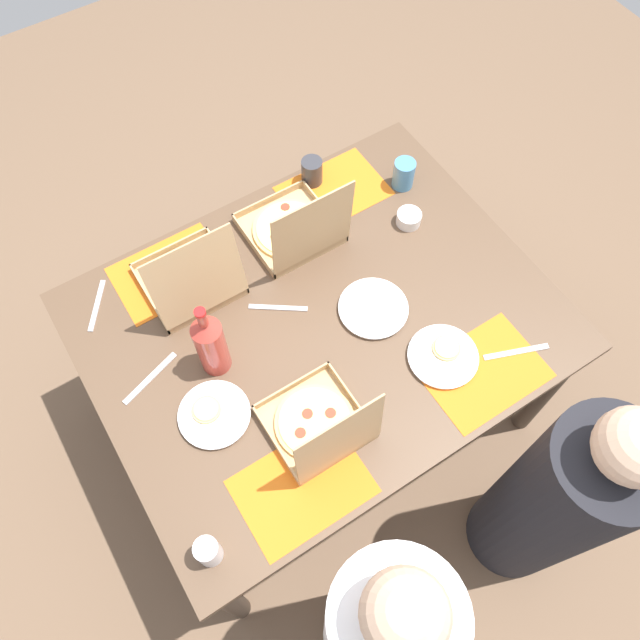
{
  "coord_description": "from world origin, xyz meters",
  "views": [
    {
      "loc": [
        0.51,
        0.81,
        2.5
      ],
      "look_at": [
        0.0,
        0.0,
        0.74
      ],
      "focal_mm": 35.36,
      "sensor_mm": 36.0,
      "label": 1
    }
  ],
  "objects_px": {
    "diner_left_seat": "(554,502)",
    "diner_right_seat": "(381,628)",
    "soda_bottle": "(211,344)",
    "cup_spare": "(312,172)",
    "plate_near_left": "(214,414)",
    "pizza_box_corner_right": "(294,229)",
    "condiment_bowl": "(409,218)",
    "pizza_box_center": "(191,280)",
    "cup_clear_right": "(208,551)",
    "plate_near_right": "(443,356)",
    "pizza_box_edge_far": "(320,426)",
    "cup_dark": "(404,174)",
    "plate_middle": "(373,309)"
  },
  "relations": [
    {
      "from": "plate_near_right",
      "to": "cup_dark",
      "type": "bearing_deg",
      "value": -115.56
    },
    {
      "from": "pizza_box_center",
      "to": "diner_left_seat",
      "type": "bearing_deg",
      "value": 117.88
    },
    {
      "from": "diner_left_seat",
      "to": "diner_right_seat",
      "type": "height_order",
      "value": "diner_right_seat"
    },
    {
      "from": "pizza_box_center",
      "to": "pizza_box_edge_far",
      "type": "distance_m",
      "value": 0.64
    },
    {
      "from": "plate_middle",
      "to": "cup_dark",
      "type": "bearing_deg",
      "value": -135.97
    },
    {
      "from": "condiment_bowl",
      "to": "plate_middle",
      "type": "bearing_deg",
      "value": 36.37
    },
    {
      "from": "pizza_box_corner_right",
      "to": "plate_middle",
      "type": "relative_size",
      "value": 1.45
    },
    {
      "from": "plate_near_right",
      "to": "pizza_box_corner_right",
      "type": "bearing_deg",
      "value": -76.58
    },
    {
      "from": "condiment_bowl",
      "to": "diner_left_seat",
      "type": "distance_m",
      "value": 1.03
    },
    {
      "from": "cup_dark",
      "to": "condiment_bowl",
      "type": "distance_m",
      "value": 0.17
    },
    {
      "from": "plate_middle",
      "to": "soda_bottle",
      "type": "distance_m",
      "value": 0.54
    },
    {
      "from": "plate_near_right",
      "to": "condiment_bowl",
      "type": "bearing_deg",
      "value": -114.47
    },
    {
      "from": "condiment_bowl",
      "to": "soda_bottle",
      "type": "bearing_deg",
      "value": 8.36
    },
    {
      "from": "plate_near_right",
      "to": "cup_clear_right",
      "type": "bearing_deg",
      "value": 8.43
    },
    {
      "from": "pizza_box_center",
      "to": "plate_near_left",
      "type": "relative_size",
      "value": 1.5
    },
    {
      "from": "diner_left_seat",
      "to": "diner_right_seat",
      "type": "distance_m",
      "value": 0.65
    },
    {
      "from": "plate_near_left",
      "to": "condiment_bowl",
      "type": "height_order",
      "value": "condiment_bowl"
    },
    {
      "from": "pizza_box_center",
      "to": "soda_bottle",
      "type": "distance_m",
      "value": 0.3
    },
    {
      "from": "pizza_box_center",
      "to": "plate_near_right",
      "type": "height_order",
      "value": "pizza_box_center"
    },
    {
      "from": "pizza_box_edge_far",
      "to": "condiment_bowl",
      "type": "xyz_separation_m",
      "value": [
        -0.66,
        -0.47,
        -0.02
      ]
    },
    {
      "from": "soda_bottle",
      "to": "cup_spare",
      "type": "bearing_deg",
      "value": -144.09
    },
    {
      "from": "plate_near_left",
      "to": "pizza_box_corner_right",
      "type": "bearing_deg",
      "value": -141.87
    },
    {
      "from": "diner_right_seat",
      "to": "plate_near_left",
      "type": "bearing_deg",
      "value": -81.41
    },
    {
      "from": "diner_left_seat",
      "to": "diner_right_seat",
      "type": "relative_size",
      "value": 0.99
    },
    {
      "from": "cup_dark",
      "to": "diner_right_seat",
      "type": "relative_size",
      "value": 0.09
    },
    {
      "from": "cup_clear_right",
      "to": "pizza_box_edge_far",
      "type": "bearing_deg",
      "value": -162.84
    },
    {
      "from": "plate_near_left",
      "to": "cup_clear_right",
      "type": "relative_size",
      "value": 2.05
    },
    {
      "from": "plate_middle",
      "to": "cup_spare",
      "type": "relative_size",
      "value": 2.26
    },
    {
      "from": "plate_near_left",
      "to": "cup_clear_right",
      "type": "bearing_deg",
      "value": 61.08
    },
    {
      "from": "plate_near_left",
      "to": "diner_left_seat",
      "type": "bearing_deg",
      "value": 136.27
    },
    {
      "from": "pizza_box_edge_far",
      "to": "cup_clear_right",
      "type": "distance_m",
      "value": 0.44
    },
    {
      "from": "diner_left_seat",
      "to": "cup_dark",
      "type": "bearing_deg",
      "value": -101.1
    },
    {
      "from": "cup_clear_right",
      "to": "cup_dark",
      "type": "distance_m",
      "value": 1.39
    },
    {
      "from": "plate_near_right",
      "to": "cup_spare",
      "type": "bearing_deg",
      "value": -92.37
    },
    {
      "from": "pizza_box_edge_far",
      "to": "cup_spare",
      "type": "relative_size",
      "value": 3.03
    },
    {
      "from": "pizza_box_edge_far",
      "to": "cup_spare",
      "type": "distance_m",
      "value": 0.94
    },
    {
      "from": "pizza_box_edge_far",
      "to": "soda_bottle",
      "type": "bearing_deg",
      "value": -67.19
    },
    {
      "from": "diner_left_seat",
      "to": "soda_bottle",
      "type": "bearing_deg",
      "value": -52.38
    },
    {
      "from": "cup_clear_right",
      "to": "plate_middle",
      "type": "bearing_deg",
      "value": -154.06
    },
    {
      "from": "plate_near_left",
      "to": "pizza_box_center",
      "type": "bearing_deg",
      "value": -109.32
    },
    {
      "from": "diner_right_seat",
      "to": "cup_spare",
      "type": "bearing_deg",
      "value": -114.6
    },
    {
      "from": "plate_near_right",
      "to": "condiment_bowl",
      "type": "xyz_separation_m",
      "value": [
        -0.22,
        -0.48,
        0.01
      ]
    },
    {
      "from": "plate_near_left",
      "to": "soda_bottle",
      "type": "height_order",
      "value": "soda_bottle"
    },
    {
      "from": "diner_right_seat",
      "to": "pizza_box_edge_far",
      "type": "bearing_deg",
      "value": -103.76
    },
    {
      "from": "pizza_box_edge_far",
      "to": "cup_clear_right",
      "type": "bearing_deg",
      "value": 17.16
    },
    {
      "from": "pizza_box_corner_right",
      "to": "plate_near_left",
      "type": "xyz_separation_m",
      "value": [
        0.53,
        0.42,
        -0.04
      ]
    },
    {
      "from": "pizza_box_edge_far",
      "to": "cup_dark",
      "type": "bearing_deg",
      "value": -140.14
    },
    {
      "from": "plate_near_left",
      "to": "cup_dark",
      "type": "height_order",
      "value": "cup_dark"
    },
    {
      "from": "pizza_box_edge_far",
      "to": "plate_near_right",
      "type": "relative_size",
      "value": 1.38
    },
    {
      "from": "soda_bottle",
      "to": "cup_spare",
      "type": "height_order",
      "value": "soda_bottle"
    }
  ]
}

